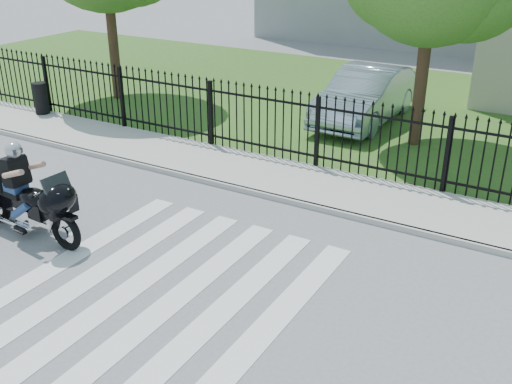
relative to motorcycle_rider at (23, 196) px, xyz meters
The scene contains 9 objects.
ground 3.48m from the motorcycle_rider, ahead, with size 120.00×120.00×0.00m, color slate.
crosswalk 3.48m from the motorcycle_rider, ahead, with size 5.00×5.50×0.01m, color silver, non-canonical shape.
sidewalk 5.80m from the motorcycle_rider, 54.02° to the left, with size 40.00×2.00×0.12m, color #ADAAA3.
curb 5.03m from the motorcycle_rider, 47.26° to the left, with size 40.00×0.12×0.12m, color #ADAAA3.
grass_strip 12.16m from the motorcycle_rider, 73.82° to the left, with size 40.00×12.00×0.02m, color #2C5E20.
iron_fence 6.60m from the motorcycle_rider, 59.14° to the left, with size 26.00×0.04×1.80m.
motorcycle_rider is the anchor object (origin of this frame).
parked_car 10.30m from the motorcycle_rider, 73.00° to the left, with size 1.66×4.77×1.57m, color #95A8BC.
litter_bin 7.76m from the motorcycle_rider, 136.31° to the left, with size 0.42×0.42×0.94m, color black.
Camera 1 is at (5.47, -6.23, 5.42)m, focal length 42.00 mm.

